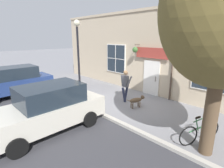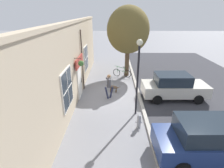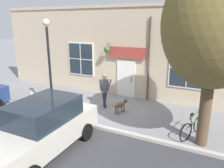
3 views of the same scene
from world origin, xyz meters
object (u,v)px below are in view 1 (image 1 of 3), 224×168
object	(u,v)px
pedestrian_walking	(125,83)
parked_car_nearest_curb	(14,81)
dog_on_leash	(137,100)
fire_hydrant	(68,88)
leaning_bicycle	(200,131)
parked_car_mid_block	(48,108)
street_lamp	(78,48)

from	to	relation	value
pedestrian_walking	parked_car_nearest_curb	world-z (taller)	parked_car_nearest_curb
dog_on_leash	fire_hydrant	bearing A→B (deg)	-72.26
dog_on_leash	leaning_bicycle	xyz separation A→B (m)	(0.82, 3.35, -0.01)
leaning_bicycle	parked_car_mid_block	world-z (taller)	parked_car_mid_block
pedestrian_walking	dog_on_leash	bearing A→B (deg)	76.91
parked_car_nearest_curb	parked_car_mid_block	bearing A→B (deg)	86.74
parked_car_nearest_curb	fire_hydrant	world-z (taller)	parked_car_nearest_curb
pedestrian_walking	street_lamp	size ratio (longest dim) A/B	0.40
parked_car_mid_block	pedestrian_walking	bearing A→B (deg)	-178.92
dog_on_leash	fire_hydrant	distance (m)	4.56
leaning_bicycle	parked_car_nearest_curb	size ratio (longest dim) A/B	0.38
leaning_bicycle	parked_car_mid_block	distance (m)	5.45
street_lamp	fire_hydrant	size ratio (longest dim) A/B	5.60
leaning_bicycle	fire_hydrant	distance (m)	7.72
street_lamp	dog_on_leash	bearing A→B (deg)	114.98
dog_on_leash	parked_car_nearest_curb	distance (m)	7.39
parked_car_mid_block	street_lamp	bearing A→B (deg)	-143.58
leaning_bicycle	fire_hydrant	bearing A→B (deg)	-85.81
pedestrian_walking	parked_car_mid_block	world-z (taller)	parked_car_mid_block
parked_car_mid_block	street_lamp	world-z (taller)	street_lamp
dog_on_leash	street_lamp	distance (m)	4.10
parked_car_nearest_curb	pedestrian_walking	bearing A→B (deg)	127.75
leaning_bicycle	parked_car_nearest_curb	distance (m)	10.12
parked_car_mid_block	street_lamp	xyz separation A→B (m)	(-2.78, -2.05, 1.98)
parked_car_mid_block	street_lamp	distance (m)	3.98
pedestrian_walking	leaning_bicycle	bearing A→B (deg)	76.36
street_lamp	parked_car_nearest_curb	bearing A→B (deg)	-53.25
pedestrian_walking	street_lamp	distance (m)	3.12
parked_car_nearest_curb	parked_car_mid_block	world-z (taller)	same
parked_car_nearest_curb	leaning_bicycle	bearing A→B (deg)	107.47
pedestrian_walking	fire_hydrant	world-z (taller)	pedestrian_walking
parked_car_nearest_curb	fire_hydrant	distance (m)	3.18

